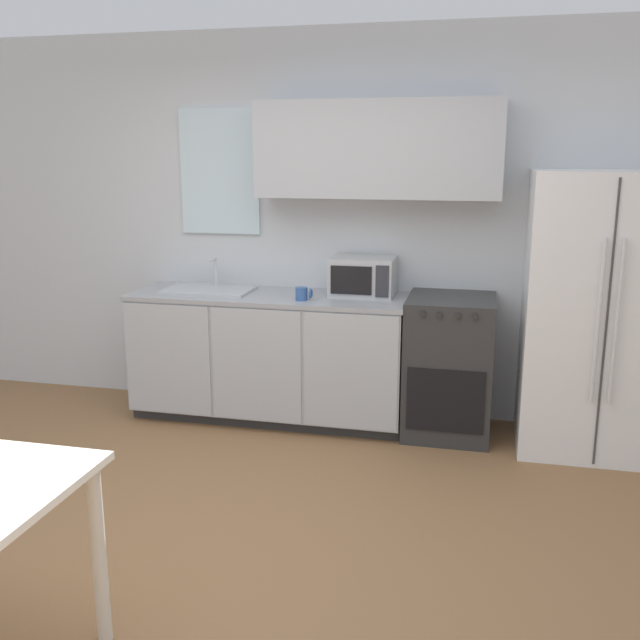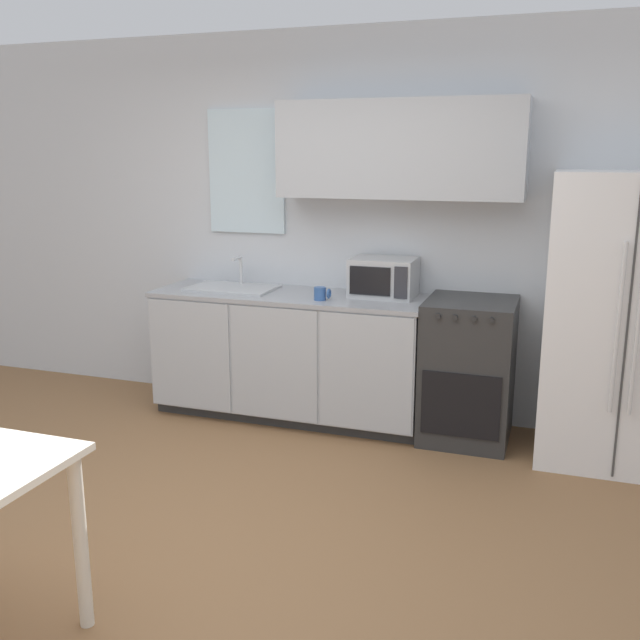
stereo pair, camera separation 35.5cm
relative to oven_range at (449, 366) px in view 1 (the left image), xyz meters
The scene contains 8 objects.
ground_plane 2.13m from the oven_range, 118.86° to the right, with size 12.00×12.00×0.00m, color olive.
wall_back 1.38m from the oven_range, 161.89° to the left, with size 12.00×0.38×2.70m.
kitchen_counter 1.25m from the oven_range, behind, with size 1.94×0.63×0.90m.
oven_range is the anchor object (origin of this frame).
refrigerator 0.99m from the oven_range, ahead, with size 0.89×0.73×1.76m.
kitchen_sink 1.76m from the oven_range, behind, with size 0.61×0.39×0.22m.
microwave 0.84m from the oven_range, 169.91° to the left, with size 0.43×0.34×0.26m.
coffee_mug 1.10m from the oven_range, behind, with size 0.11×0.08×0.09m.
Camera 1 is at (1.20, -2.84, 1.87)m, focal length 40.00 mm.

